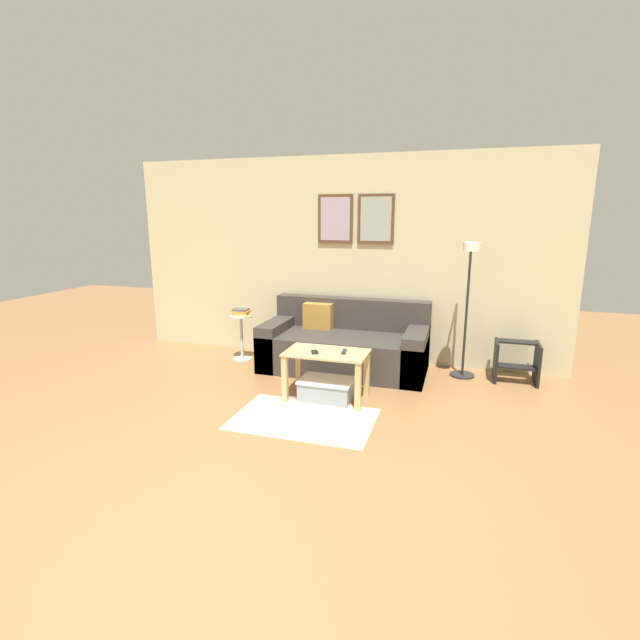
{
  "coord_description": "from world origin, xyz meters",
  "views": [
    {
      "loc": [
        1.54,
        -1.97,
        1.83
      ],
      "look_at": [
        0.25,
        2.16,
        0.85
      ],
      "focal_mm": 26.0,
      "sensor_mm": 36.0,
      "label": 1
    }
  ],
  "objects_px": {
    "floor_lamp": "(468,299)",
    "cell_phone": "(315,352)",
    "storage_bin": "(327,389)",
    "step_stool": "(516,360)",
    "side_table": "(241,334)",
    "remote_control": "(344,351)",
    "couch": "(345,346)",
    "coffee_table": "(327,363)",
    "book_stack": "(241,312)"
  },
  "relations": [
    {
      "from": "step_stool",
      "to": "floor_lamp",
      "type": "bearing_deg",
      "value": -166.86
    },
    {
      "from": "side_table",
      "to": "storage_bin",
      "type": "bearing_deg",
      "value": -33.7
    },
    {
      "from": "step_stool",
      "to": "coffee_table",
      "type": "bearing_deg",
      "value": -149.39
    },
    {
      "from": "side_table",
      "to": "step_stool",
      "type": "xyz_separation_m",
      "value": [
        3.3,
        0.18,
        -0.1
      ]
    },
    {
      "from": "couch",
      "to": "side_table",
      "type": "xyz_separation_m",
      "value": [
        -1.36,
        -0.04,
        0.06
      ]
    },
    {
      "from": "storage_bin",
      "to": "side_table",
      "type": "distance_m",
      "value": 1.73
    },
    {
      "from": "storage_bin",
      "to": "coffee_table",
      "type": "bearing_deg",
      "value": 110.08
    },
    {
      "from": "coffee_table",
      "to": "step_stool",
      "type": "xyz_separation_m",
      "value": [
        1.89,
        1.12,
        -0.13
      ]
    },
    {
      "from": "book_stack",
      "to": "remote_control",
      "type": "height_order",
      "value": "book_stack"
    },
    {
      "from": "side_table",
      "to": "book_stack",
      "type": "distance_m",
      "value": 0.28
    },
    {
      "from": "cell_phone",
      "to": "couch",
      "type": "bearing_deg",
      "value": 64.96
    },
    {
      "from": "book_stack",
      "to": "step_stool",
      "type": "distance_m",
      "value": 3.33
    },
    {
      "from": "floor_lamp",
      "to": "side_table",
      "type": "height_order",
      "value": "floor_lamp"
    },
    {
      "from": "floor_lamp",
      "to": "side_table",
      "type": "bearing_deg",
      "value": -178.95
    },
    {
      "from": "floor_lamp",
      "to": "step_stool",
      "type": "distance_m",
      "value": 0.91
    },
    {
      "from": "coffee_table",
      "to": "remote_control",
      "type": "relative_size",
      "value": 5.48
    },
    {
      "from": "step_stool",
      "to": "side_table",
      "type": "bearing_deg",
      "value": -176.84
    },
    {
      "from": "side_table",
      "to": "step_stool",
      "type": "height_order",
      "value": "side_table"
    },
    {
      "from": "storage_bin",
      "to": "floor_lamp",
      "type": "distance_m",
      "value": 1.85
    },
    {
      "from": "step_stool",
      "to": "cell_phone",
      "type": "bearing_deg",
      "value": -149.49
    },
    {
      "from": "cell_phone",
      "to": "coffee_table",
      "type": "bearing_deg",
      "value": 6.22
    },
    {
      "from": "storage_bin",
      "to": "side_table",
      "type": "height_order",
      "value": "side_table"
    },
    {
      "from": "couch",
      "to": "storage_bin",
      "type": "relative_size",
      "value": 3.58
    },
    {
      "from": "couch",
      "to": "cell_phone",
      "type": "xyz_separation_m",
      "value": [
        -0.05,
        -1.03,
        0.21
      ]
    },
    {
      "from": "coffee_table",
      "to": "book_stack",
      "type": "xyz_separation_m",
      "value": [
        -1.41,
        0.94,
        0.25
      ]
    },
    {
      "from": "couch",
      "to": "book_stack",
      "type": "bearing_deg",
      "value": -178.52
    },
    {
      "from": "couch",
      "to": "step_stool",
      "type": "xyz_separation_m",
      "value": [
        1.95,
        0.15,
        -0.04
      ]
    },
    {
      "from": "storage_bin",
      "to": "floor_lamp",
      "type": "xyz_separation_m",
      "value": [
        1.31,
        1.0,
        0.83
      ]
    },
    {
      "from": "floor_lamp",
      "to": "remote_control",
      "type": "bearing_deg",
      "value": -140.14
    },
    {
      "from": "side_table",
      "to": "cell_phone",
      "type": "xyz_separation_m",
      "value": [
        1.31,
        -0.99,
        0.15
      ]
    },
    {
      "from": "couch",
      "to": "remote_control",
      "type": "relative_size",
      "value": 12.95
    },
    {
      "from": "storage_bin",
      "to": "step_stool",
      "type": "xyz_separation_m",
      "value": [
        1.88,
        1.13,
        0.14
      ]
    },
    {
      "from": "coffee_table",
      "to": "storage_bin",
      "type": "height_order",
      "value": "coffee_table"
    },
    {
      "from": "cell_phone",
      "to": "step_stool",
      "type": "bearing_deg",
      "value": 8.19
    },
    {
      "from": "couch",
      "to": "storage_bin",
      "type": "height_order",
      "value": "couch"
    },
    {
      "from": "storage_bin",
      "to": "floor_lamp",
      "type": "relative_size",
      "value": 0.35
    },
    {
      "from": "side_table",
      "to": "remote_control",
      "type": "relative_size",
      "value": 3.91
    },
    {
      "from": "side_table",
      "to": "cell_phone",
      "type": "distance_m",
      "value": 1.65
    },
    {
      "from": "storage_bin",
      "to": "floor_lamp",
      "type": "bearing_deg",
      "value": 37.22
    },
    {
      "from": "floor_lamp",
      "to": "cell_phone",
      "type": "relative_size",
      "value": 11.12
    },
    {
      "from": "couch",
      "to": "coffee_table",
      "type": "height_order",
      "value": "couch"
    },
    {
      "from": "couch",
      "to": "coffee_table",
      "type": "distance_m",
      "value": 0.98
    },
    {
      "from": "side_table",
      "to": "step_stool",
      "type": "relative_size",
      "value": 1.27
    },
    {
      "from": "storage_bin",
      "to": "step_stool",
      "type": "bearing_deg",
      "value": 31.0
    },
    {
      "from": "book_stack",
      "to": "remote_control",
      "type": "distance_m",
      "value": 1.83
    },
    {
      "from": "couch",
      "to": "cell_phone",
      "type": "distance_m",
      "value": 1.05
    },
    {
      "from": "couch",
      "to": "floor_lamp",
      "type": "xyz_separation_m",
      "value": [
        1.38,
        0.01,
        0.65
      ]
    },
    {
      "from": "storage_bin",
      "to": "couch",
      "type": "bearing_deg",
      "value": 93.69
    },
    {
      "from": "book_stack",
      "to": "cell_phone",
      "type": "relative_size",
      "value": 1.8
    },
    {
      "from": "book_stack",
      "to": "coffee_table",
      "type": "bearing_deg",
      "value": -33.52
    }
  ]
}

